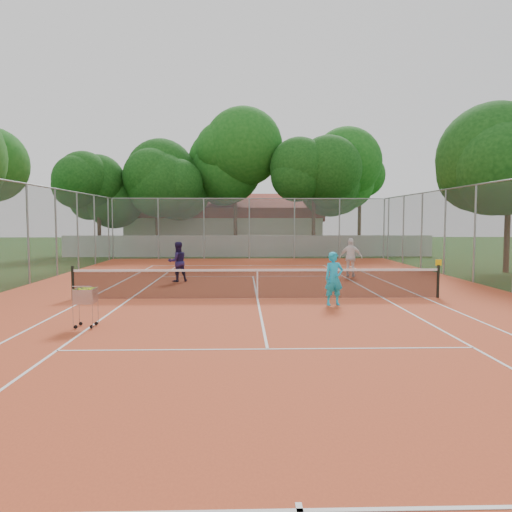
{
  "coord_description": "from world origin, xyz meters",
  "views": [
    {
      "loc": [
        -0.5,
        -16.06,
        2.56
      ],
      "look_at": [
        0.0,
        1.5,
        1.3
      ],
      "focal_mm": 35.0,
      "sensor_mm": 36.0,
      "label": 1
    }
  ],
  "objects_px": {
    "player_near": "(334,279)",
    "player_far_left": "(178,262)",
    "tennis_net": "(257,284)",
    "ball_hopper": "(86,306)",
    "player_far_right": "(351,257)",
    "clubhouse": "(225,224)"
  },
  "relations": [
    {
      "from": "player_near",
      "to": "player_far_left",
      "type": "relative_size",
      "value": 0.97
    },
    {
      "from": "tennis_net",
      "to": "player_far_left",
      "type": "height_order",
      "value": "player_far_left"
    },
    {
      "from": "player_near",
      "to": "ball_hopper",
      "type": "relative_size",
      "value": 1.57
    },
    {
      "from": "player_near",
      "to": "ball_hopper",
      "type": "xyz_separation_m",
      "value": [
        -6.46,
        -2.95,
        -0.29
      ]
    },
    {
      "from": "player_near",
      "to": "player_far_left",
      "type": "bearing_deg",
      "value": 119.76
    },
    {
      "from": "clubhouse",
      "to": "ball_hopper",
      "type": "xyz_separation_m",
      "value": [
        -2.21,
        -33.26,
        -1.67
      ]
    },
    {
      "from": "player_near",
      "to": "player_far_right",
      "type": "relative_size",
      "value": 0.92
    },
    {
      "from": "tennis_net",
      "to": "player_near",
      "type": "relative_size",
      "value": 7.43
    },
    {
      "from": "tennis_net",
      "to": "ball_hopper",
      "type": "height_order",
      "value": "ball_hopper"
    },
    {
      "from": "player_near",
      "to": "ball_hopper",
      "type": "height_order",
      "value": "player_near"
    },
    {
      "from": "player_near",
      "to": "ball_hopper",
      "type": "bearing_deg",
      "value": -168.18
    },
    {
      "from": "clubhouse",
      "to": "player_far_left",
      "type": "relative_size",
      "value": 9.91
    },
    {
      "from": "tennis_net",
      "to": "player_far_right",
      "type": "distance_m",
      "value": 7.63
    },
    {
      "from": "tennis_net",
      "to": "player_far_left",
      "type": "distance_m",
      "value": 5.59
    },
    {
      "from": "tennis_net",
      "to": "player_near",
      "type": "distance_m",
      "value": 2.63
    },
    {
      "from": "clubhouse",
      "to": "player_near",
      "type": "distance_m",
      "value": 30.64
    },
    {
      "from": "player_far_left",
      "to": "player_far_right",
      "type": "bearing_deg",
      "value": 167.11
    },
    {
      "from": "player_far_right",
      "to": "tennis_net",
      "type": "bearing_deg",
      "value": 75.1
    },
    {
      "from": "player_far_left",
      "to": "player_far_right",
      "type": "height_order",
      "value": "player_far_right"
    },
    {
      "from": "clubhouse",
      "to": "player_far_left",
      "type": "bearing_deg",
      "value": -92.73
    },
    {
      "from": "tennis_net",
      "to": "clubhouse",
      "type": "distance_m",
      "value": 29.12
    },
    {
      "from": "player_far_left",
      "to": "ball_hopper",
      "type": "bearing_deg",
      "value": 58.45
    }
  ]
}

